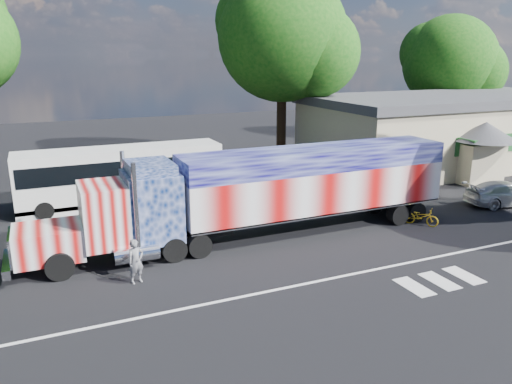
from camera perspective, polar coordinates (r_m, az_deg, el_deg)
name	(u,v)px	position (r m, az deg, el deg)	size (l,w,h in m)	color
ground	(285,252)	(21.33, 3.28, -6.90)	(100.00, 100.00, 0.00)	black
lane_markings	(372,281)	(19.26, 13.10, -9.84)	(30.00, 2.67, 0.01)	silver
semi_truck	(268,191)	(22.44, 1.37, 0.15)	(19.88, 3.14, 4.24)	black
coach_bus	(122,175)	(28.53, -15.08, 1.85)	(10.99, 2.56, 3.20)	white
hall_building	(454,129)	(40.94, 21.72, 6.66)	(22.40, 12.80, 5.20)	beige
parked_car	(506,193)	(30.91, 26.66, -0.15)	(1.86, 4.57, 1.33)	silver
woman	(136,261)	(18.82, -13.57, -7.72)	(0.61, 0.40, 1.67)	slate
bicycle	(421,217)	(25.73, 18.33, -2.68)	(0.59, 1.68, 0.88)	gold
tree_ne_a	(285,37)	(37.21, 3.31, 17.23)	(9.71, 9.25, 13.96)	black
tree_far_ne	(451,62)	(50.63, 21.40, 13.62)	(8.88, 8.46, 11.67)	black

